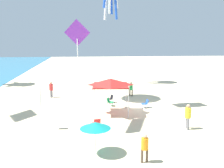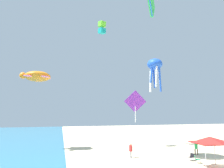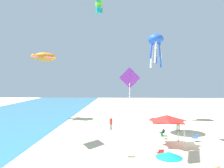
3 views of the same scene
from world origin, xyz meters
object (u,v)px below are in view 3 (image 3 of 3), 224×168
Objects in this scene: banner_flag at (114,135)px; kite_box_lime at (99,7)px; beach_umbrella at (169,155)px; person_beachcomber at (178,124)px; canopy_tent at (167,118)px; kite_turtle_orange at (44,57)px; folding_chair_right_of_tent at (163,135)px; kite_diamond_purple at (130,79)px; folding_chair_left_of_tent at (196,137)px; kite_octopus_blue at (156,41)px; person_kite_handler at (111,122)px; folding_chair_near_cooler at (160,153)px; folding_chair_facing_ocean at (162,132)px.

banner_flag is 24.54m from kite_box_lime.
person_beachcomber is at bearing -16.72° from beach_umbrella.
canopy_tent reaches higher than person_beachcomber.
kite_turtle_orange is at bearing 51.34° from canopy_tent.
folding_chair_right_of_tent is 0.17× the size of kite_turtle_orange.
kite_box_lime is 13.20m from kite_diamond_purple.
kite_box_lime is at bearing 64.13° from folding_chair_right_of_tent.
folding_chair_left_of_tent is 0.50× the size of person_beachcomber.
kite_octopus_blue reaches higher than person_beachcomber.
person_kite_handler is at bearing -112.68° from kite_diamond_purple.
beach_umbrella is at bearing 77.28° from folding_chair_near_cooler.
kite_turtle_orange is (13.18, 21.79, 10.42)m from folding_chair_left_of_tent.
person_kite_handler is at bearing 82.74° from folding_chair_right_of_tent.
folding_chair_facing_ocean is 0.25× the size of banner_flag.
beach_umbrella is 2.39× the size of folding_chair_right_of_tent.
folding_chair_near_cooler is at bearing -79.97° from kite_diamond_purple.
beach_umbrella is 1.10× the size of person_kite_handler.
person_beachcomber is 0.33× the size of kite_diamond_purple.
folding_chair_near_cooler is 0.17× the size of kite_turtle_orange.
banner_flag is 10.38m from person_kite_handler.
folding_chair_right_of_tent is at bearing 70.33° from person_kite_handler.
person_kite_handler reaches higher than person_beachcomber.
kite_octopus_blue reaches higher than banner_flag.
folding_chair_left_of_tent is 18.70m from kite_octopus_blue.
kite_diamond_purple reaches higher than folding_chair_right_of_tent.
folding_chair_near_cooler is 27.17m from kite_turtle_orange.
kite_turtle_orange is at bearing -161.03° from person_beachcomber.
kite_box_lime is (17.32, 7.21, 18.65)m from folding_chair_near_cooler.
person_kite_handler reaches higher than folding_chair_facing_ocean.
folding_chair_left_of_tent is at bearing -80.31° from folding_chair_right_of_tent.
folding_chair_facing_ocean and folding_chair_near_cooler have the same top height.
folding_chair_left_of_tent is 10.37m from banner_flag.
person_kite_handler is 17.60m from kite_turtle_orange.
folding_chair_right_of_tent is at bearing -8.74° from beach_umbrella.
person_kite_handler is at bearing 43.06° from canopy_tent.
banner_flag reaches higher than folding_chair_facing_ocean.
kite_box_lime is at bearing -77.71° from folding_chair_near_cooler.
folding_chair_left_of_tent is at bearing -142.53° from folding_chair_near_cooler.
banner_flag is (-7.39, 5.64, 1.47)m from folding_chair_facing_ocean.
folding_chair_right_of_tent and folding_chair_facing_ocean have the same top height.
kite_diamond_purple is at bearing 176.03° from kite_turtle_orange.
kite_octopus_blue is (18.48, -2.45, 13.03)m from folding_chair_near_cooler.
banner_flag is 0.65× the size of kite_diamond_purple.
folding_chair_near_cooler is at bearing -34.03° from folding_chair_facing_ocean.
beach_umbrella is 1.18× the size of person_beachcomber.
beach_umbrella is at bearing 31.42° from person_kite_handler.
canopy_tent is 4.44m from folding_chair_left_of_tent.
banner_flag is at bearing -106.31° from kite_box_lime.
person_beachcomber is at bearing -23.86° from canopy_tent.
folding_chair_left_of_tent is (5.28, -4.79, 0.00)m from folding_chair_near_cooler.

